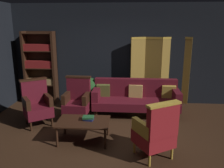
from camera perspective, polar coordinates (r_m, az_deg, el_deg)
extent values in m
plane|color=#331E11|center=(4.65, -0.75, -13.94)|extent=(10.00, 10.00, 0.00)
cube|color=black|center=(6.58, 1.07, 7.40)|extent=(7.20, 0.10, 2.80)
cube|color=olive|center=(6.46, 6.41, 3.14)|extent=(0.41, 0.25, 1.90)
cube|color=#B78E33|center=(6.35, 6.65, 11.31)|extent=(0.42, 0.26, 0.06)
cube|color=olive|center=(6.55, 10.09, 3.15)|extent=(0.45, 0.15, 1.90)
cube|color=#B78E33|center=(6.43, 10.45, 11.21)|extent=(0.45, 0.16, 0.06)
cube|color=olive|center=(6.66, 13.59, 3.17)|extent=(0.40, 0.27, 1.90)
cube|color=#B78E33|center=(6.55, 14.07, 11.08)|extent=(0.41, 0.28, 0.06)
cube|color=olive|center=(6.79, 16.95, 3.14)|extent=(0.44, 0.19, 1.90)
cube|color=#B78E33|center=(6.68, 17.54, 10.90)|extent=(0.45, 0.19, 0.06)
cube|color=black|center=(7.01, -20.61, 3.80)|extent=(0.06, 0.32, 2.05)
cube|color=black|center=(6.70, -14.05, 3.85)|extent=(0.06, 0.32, 2.05)
cube|color=black|center=(6.98, -16.96, 4.06)|extent=(0.90, 0.02, 2.05)
cube|color=black|center=(7.07, -16.82, -3.87)|extent=(0.86, 0.30, 0.02)
cube|color=black|center=(6.94, -17.11, -0.08)|extent=(0.86, 0.30, 0.02)
cube|color=#9E7A47|center=(6.90, -17.22, 0.65)|extent=(0.78, 0.22, 0.17)
cube|color=black|center=(6.84, -17.41, 3.83)|extent=(0.86, 0.30, 0.02)
cube|color=maroon|center=(6.80, -17.54, 4.73)|extent=(0.78, 0.22, 0.20)
cube|color=black|center=(6.77, -17.71, 7.84)|extent=(0.86, 0.30, 0.02)
cube|color=maroon|center=(6.75, -17.84, 8.69)|extent=(0.78, 0.22, 0.18)
cube|color=black|center=(6.74, -18.03, 11.91)|extent=(0.86, 0.30, 0.02)
cylinder|color=black|center=(5.59, -3.94, -7.64)|extent=(0.07, 0.07, 0.22)
cylinder|color=black|center=(5.65, 15.70, -7.92)|extent=(0.07, 0.07, 0.22)
cylinder|color=black|center=(6.14, -3.15, -5.55)|extent=(0.07, 0.07, 0.22)
cylinder|color=black|center=(6.20, 14.64, -5.82)|extent=(0.07, 0.07, 0.22)
cube|color=#4C0F19|center=(5.74, 5.91, -4.82)|extent=(2.10, 0.76, 0.20)
cube|color=#4C0F19|center=(5.94, 5.91, -0.83)|extent=(2.10, 0.18, 0.46)
cube|color=#4C0F19|center=(5.73, -3.89, -2.42)|extent=(0.16, 0.68, 0.26)
cube|color=#4C0F19|center=(5.79, 15.72, -2.76)|extent=(0.16, 0.68, 0.26)
cube|color=#4C5123|center=(5.89, -2.18, -1.71)|extent=(0.34, 0.17, 0.35)
cube|color=tan|center=(5.86, 5.92, -1.87)|extent=(0.35, 0.16, 0.34)
cube|color=#B79338|center=(5.94, 13.95, -1.99)|extent=(0.35, 0.17, 0.35)
cylinder|color=black|center=(4.46, -13.59, -12.78)|extent=(0.04, 0.04, 0.39)
cylinder|color=black|center=(4.29, -1.72, -13.54)|extent=(0.04, 0.04, 0.39)
cylinder|color=black|center=(4.93, -11.68, -9.96)|extent=(0.04, 0.04, 0.39)
cylinder|color=black|center=(4.77, -1.04, -10.50)|extent=(0.04, 0.04, 0.39)
cube|color=black|center=(4.50, -7.17, -9.27)|extent=(1.00, 0.64, 0.03)
cylinder|color=#B78E33|center=(4.47, 10.75, -13.81)|extent=(0.04, 0.04, 0.22)
cylinder|color=#B78E33|center=(4.24, 5.58, -15.30)|extent=(0.04, 0.04, 0.22)
cylinder|color=#B78E33|center=(4.17, 14.69, -16.32)|extent=(0.04, 0.04, 0.22)
cylinder|color=#B78E33|center=(3.92, 9.31, -18.19)|extent=(0.04, 0.04, 0.22)
cube|color=maroon|center=(4.08, 10.23, -13.06)|extent=(0.77, 0.77, 0.24)
cube|color=maroon|center=(3.75, 12.60, -9.15)|extent=(0.54, 0.39, 0.54)
cube|color=#B78E33|center=(3.65, 12.85, -4.97)|extent=(0.58, 0.42, 0.04)
cube|color=#B78E33|center=(4.12, 13.10, -9.41)|extent=(0.33, 0.48, 0.22)
cube|color=#B78E33|center=(3.85, 7.46, -10.87)|extent=(0.33, 0.48, 0.22)
cylinder|color=black|center=(5.27, -19.56, -9.90)|extent=(0.04, 0.04, 0.22)
cylinder|color=black|center=(5.37, -14.71, -9.07)|extent=(0.04, 0.04, 0.22)
cylinder|color=black|center=(5.69, -20.56, -8.16)|extent=(0.04, 0.04, 0.22)
cylinder|color=black|center=(5.78, -16.07, -7.43)|extent=(0.04, 0.04, 0.22)
cube|color=#4C0F19|center=(5.44, -17.91, -6.38)|extent=(0.78, 0.78, 0.24)
cube|color=#4C0F19|center=(5.53, -18.80, -1.84)|extent=(0.52, 0.42, 0.54)
cube|color=black|center=(5.46, -19.05, 1.08)|extent=(0.56, 0.46, 0.04)
cube|color=black|center=(5.32, -20.61, -4.45)|extent=(0.37, 0.46, 0.22)
cube|color=black|center=(5.42, -15.64, -3.71)|extent=(0.37, 0.46, 0.22)
cylinder|color=black|center=(5.41, -11.72, -8.71)|extent=(0.04, 0.04, 0.22)
cylinder|color=black|center=(5.28, -6.93, -9.07)|extent=(0.04, 0.04, 0.22)
cylinder|color=black|center=(5.81, -10.29, -6.96)|extent=(0.04, 0.04, 0.22)
cylinder|color=black|center=(5.70, -5.83, -7.24)|extent=(0.04, 0.04, 0.22)
cube|color=#4C0F19|center=(5.46, -8.78, -5.74)|extent=(0.59, 0.59, 0.24)
cube|color=#4C0F19|center=(5.55, -8.31, -1.15)|extent=(0.56, 0.15, 0.54)
cube|color=black|center=(5.48, -8.42, 1.77)|extent=(0.61, 0.16, 0.04)
cube|color=black|center=(5.46, -11.31, -3.32)|extent=(0.11, 0.50, 0.22)
cube|color=black|center=(5.33, -6.39, -3.56)|extent=(0.11, 0.50, 0.22)
cylinder|color=brown|center=(6.22, -5.85, -5.04)|extent=(0.28, 0.28, 0.28)
ellipsoid|color=#193D19|center=(6.10, -5.94, -1.44)|extent=(0.59, 0.59, 0.68)
cube|color=navy|center=(4.52, -5.92, -8.67)|extent=(0.21, 0.18, 0.04)
cube|color=#1E4C28|center=(4.51, -5.93, -8.23)|extent=(0.22, 0.16, 0.03)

